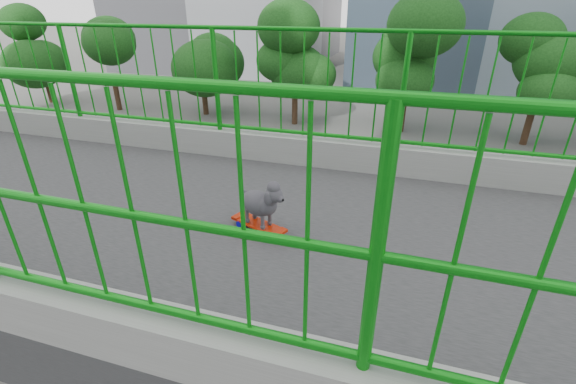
{
  "coord_description": "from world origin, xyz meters",
  "views": [
    {
      "loc": [
        2.55,
        4.02,
        8.65
      ],
      "look_at": [
        -0.54,
        3.09,
        7.05
      ],
      "focal_mm": 24.08,
      "sensor_mm": 36.0,
      "label": 1
    }
  ],
  "objects_px": {
    "car_2": "(441,215)",
    "car_6": "(8,190)",
    "car_1": "(556,281)",
    "car_3": "(371,177)",
    "poodle": "(260,202)",
    "skateboard": "(259,225)",
    "car_7": "(564,235)",
    "car_0": "(200,277)"
  },
  "relations": [
    {
      "from": "skateboard",
      "to": "car_1",
      "type": "relative_size",
      "value": 0.12
    },
    {
      "from": "car_7",
      "to": "car_1",
      "type": "bearing_deg",
      "value": 160.28
    },
    {
      "from": "car_3",
      "to": "car_0",
      "type": "bearing_deg",
      "value": 155.35
    },
    {
      "from": "car_6",
      "to": "poodle",
      "type": "bearing_deg",
      "value": 60.3
    },
    {
      "from": "car_6",
      "to": "car_7",
      "type": "height_order",
      "value": "car_6"
    },
    {
      "from": "poodle",
      "to": "car_7",
      "type": "bearing_deg",
      "value": 171.42
    },
    {
      "from": "poodle",
      "to": "car_3",
      "type": "xyz_separation_m",
      "value": [
        -15.71,
        -0.14,
        -6.58
      ]
    },
    {
      "from": "car_6",
      "to": "car_2",
      "type": "bearing_deg",
      "value": 99.41
    },
    {
      "from": "poodle",
      "to": "car_0",
      "type": "xyz_separation_m",
      "value": [
        -6.11,
        -4.55,
        -6.51
      ]
    },
    {
      "from": "skateboard",
      "to": "car_0",
      "type": "distance_m",
      "value": 9.86
    },
    {
      "from": "poodle",
      "to": "car_1",
      "type": "bearing_deg",
      "value": 168.1
    },
    {
      "from": "car_1",
      "to": "poodle",
      "type": "bearing_deg",
      "value": -34.09
    },
    {
      "from": "car_2",
      "to": "car_7",
      "type": "bearing_deg",
      "value": -90.0
    },
    {
      "from": "car_2",
      "to": "car_3",
      "type": "xyz_separation_m",
      "value": [
        -3.2,
        -3.14,
        -0.07
      ]
    },
    {
      "from": "poodle",
      "to": "car_6",
      "type": "relative_size",
      "value": 0.09
    },
    {
      "from": "car_1",
      "to": "car_3",
      "type": "xyz_separation_m",
      "value": [
        -6.4,
        -6.45,
        0.0
      ]
    },
    {
      "from": "skateboard",
      "to": "car_0",
      "type": "relative_size",
      "value": 0.11
    },
    {
      "from": "poodle",
      "to": "car_2",
      "type": "height_order",
      "value": "poodle"
    },
    {
      "from": "skateboard",
      "to": "poodle",
      "type": "distance_m",
      "value": 0.22
    },
    {
      "from": "skateboard",
      "to": "car_7",
      "type": "relative_size",
      "value": 0.11
    },
    {
      "from": "skateboard",
      "to": "car_0",
      "type": "xyz_separation_m",
      "value": [
        -6.1,
        -4.53,
        -6.29
      ]
    },
    {
      "from": "car_1",
      "to": "car_3",
      "type": "bearing_deg",
      "value": -134.8
    },
    {
      "from": "car_0",
      "to": "car_6",
      "type": "height_order",
      "value": "car_0"
    },
    {
      "from": "poodle",
      "to": "car_2",
      "type": "distance_m",
      "value": 14.41
    },
    {
      "from": "poodle",
      "to": "car_1",
      "type": "height_order",
      "value": "poodle"
    },
    {
      "from": "car_6",
      "to": "car_7",
      "type": "distance_m",
      "value": 23.98
    },
    {
      "from": "poodle",
      "to": "car_0",
      "type": "bearing_deg",
      "value": -121.13
    },
    {
      "from": "car_3",
      "to": "car_6",
      "type": "height_order",
      "value": "car_6"
    },
    {
      "from": "car_1",
      "to": "car_7",
      "type": "xyz_separation_m",
      "value": [
        -3.2,
        1.15,
        -0.03
      ]
    },
    {
      "from": "car_2",
      "to": "car_7",
      "type": "relative_size",
      "value": 1.21
    },
    {
      "from": "car_3",
      "to": "car_1",
      "type": "bearing_deg",
      "value": -134.8
    },
    {
      "from": "car_0",
      "to": "car_6",
      "type": "xyz_separation_m",
      "value": [
        -3.2,
        -11.77,
        -0.07
      ]
    },
    {
      "from": "car_1",
      "to": "car_6",
      "type": "height_order",
      "value": "car_6"
    },
    {
      "from": "car_1",
      "to": "car_7",
      "type": "height_order",
      "value": "car_1"
    },
    {
      "from": "car_1",
      "to": "car_7",
      "type": "bearing_deg",
      "value": 160.28
    },
    {
      "from": "car_2",
      "to": "car_6",
      "type": "height_order",
      "value": "car_2"
    },
    {
      "from": "car_0",
      "to": "car_3",
      "type": "bearing_deg",
      "value": 155.35
    },
    {
      "from": "skateboard",
      "to": "car_6",
      "type": "bearing_deg",
      "value": -97.52
    },
    {
      "from": "car_0",
      "to": "car_3",
      "type": "distance_m",
      "value": 10.56
    },
    {
      "from": "car_0",
      "to": "car_6",
      "type": "relative_size",
      "value": 0.9
    },
    {
      "from": "car_3",
      "to": "car_7",
      "type": "relative_size",
      "value": 1.05
    },
    {
      "from": "car_7",
      "to": "car_2",
      "type": "bearing_deg",
      "value": 90.0
    }
  ]
}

